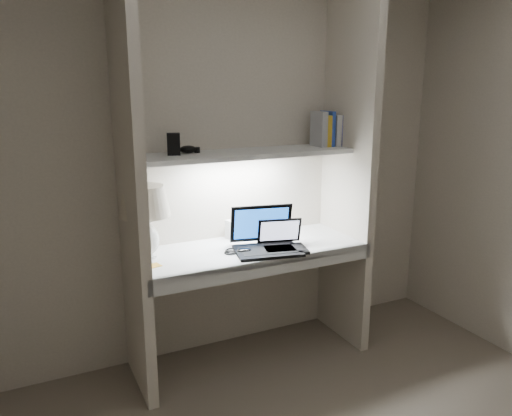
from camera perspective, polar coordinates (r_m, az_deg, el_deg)
back_wall at (r=3.30m, az=-2.67°, el=4.86°), size 3.20×0.01×2.50m
alcove_panel_left at (r=2.83m, az=-14.17°, el=2.93°), size 0.06×0.55×2.50m
alcove_panel_right at (r=3.42m, az=10.53°, el=4.96°), size 0.06×0.55×2.50m
desk at (r=3.18m, az=-0.61°, el=-4.79°), size 1.40×0.55×0.04m
desk_apron at (r=2.97m, az=1.54°, el=-6.78°), size 1.46×0.03×0.10m
shelf at (r=3.12m, az=-1.39°, el=6.21°), size 1.40×0.36×0.03m
strip_light at (r=3.13m, az=-1.38°, el=5.81°), size 0.60×0.04×0.02m
table_lamp at (r=2.96m, az=-12.58°, el=-0.18°), size 0.30×0.30×0.44m
laptop_main at (r=3.11m, az=1.06°, el=-3.69°), size 0.46×0.42×0.26m
laptop_netbook at (r=3.12m, az=3.02°, el=-3.97°), size 0.33×0.30×0.18m
speaker at (r=3.33m, az=-2.64°, el=-2.41°), size 0.11×0.09×0.13m
mouse at (r=3.04m, az=-1.37°, el=-4.92°), size 0.10×0.07×0.03m
cable_coil at (r=3.08m, az=-2.67°, el=-4.90°), size 0.13×0.13×0.01m
sticky_note at (r=2.91m, az=-11.58°, el=-6.45°), size 0.09×0.09×0.00m
book_row at (r=3.45m, az=8.40°, el=8.88°), size 0.22×0.16×0.23m
shelf_box at (r=2.99m, az=-9.41°, el=7.21°), size 0.09×0.07×0.13m
shelf_gadget at (r=3.06m, az=-7.79°, el=6.66°), size 0.11×0.08×0.05m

